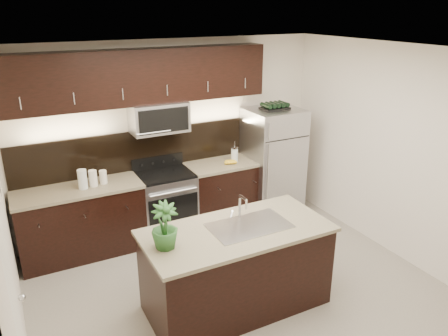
# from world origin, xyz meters

# --- Properties ---
(ground) EXTENTS (4.50, 4.50, 0.00)m
(ground) POSITION_xyz_m (0.00, 0.00, 0.00)
(ground) COLOR gray
(ground) RESTS_ON ground
(room_walls) EXTENTS (4.52, 4.02, 2.71)m
(room_walls) POSITION_xyz_m (-0.11, -0.04, 1.70)
(room_walls) COLOR silver
(room_walls) RESTS_ON ground
(counter_run) EXTENTS (3.51, 0.65, 0.94)m
(counter_run) POSITION_xyz_m (-0.46, 1.69, 0.47)
(counter_run) COLOR black
(counter_run) RESTS_ON ground
(upper_fixtures) EXTENTS (3.49, 0.40, 1.66)m
(upper_fixtures) POSITION_xyz_m (-0.43, 1.84, 2.14)
(upper_fixtures) COLOR black
(upper_fixtures) RESTS_ON counter_run
(island) EXTENTS (1.96, 0.96, 0.94)m
(island) POSITION_xyz_m (-0.14, -0.19, 0.47)
(island) COLOR black
(island) RESTS_ON ground
(sink_faucet) EXTENTS (0.84, 0.50, 0.28)m
(sink_faucet) POSITION_xyz_m (0.01, -0.18, 0.96)
(sink_faucet) COLOR silver
(sink_faucet) RESTS_ON island
(refrigerator) EXTENTS (0.80, 0.72, 1.66)m
(refrigerator) POSITION_xyz_m (1.50, 1.63, 0.83)
(refrigerator) COLOR #B2B2B7
(refrigerator) RESTS_ON ground
(wine_rack) EXTENTS (0.41, 0.25, 0.10)m
(wine_rack) POSITION_xyz_m (1.50, 1.63, 1.71)
(wine_rack) COLOR black
(wine_rack) RESTS_ON refrigerator
(plant) EXTENTS (0.26, 0.26, 0.46)m
(plant) POSITION_xyz_m (-0.92, -0.19, 1.17)
(plant) COLOR #245120
(plant) RESTS_ON island
(canisters) EXTENTS (0.37, 0.16, 0.25)m
(canisters) POSITION_xyz_m (-1.25, 1.66, 1.05)
(canisters) COLOR silver
(canisters) RESTS_ON counter_run
(french_press) EXTENTS (0.11, 0.11, 0.31)m
(french_press) POSITION_xyz_m (0.83, 1.64, 1.05)
(french_press) COLOR silver
(french_press) RESTS_ON counter_run
(bananas) EXTENTS (0.22, 0.19, 0.06)m
(bananas) POSITION_xyz_m (0.68, 1.61, 0.97)
(bananas) COLOR yellow
(bananas) RESTS_ON counter_run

